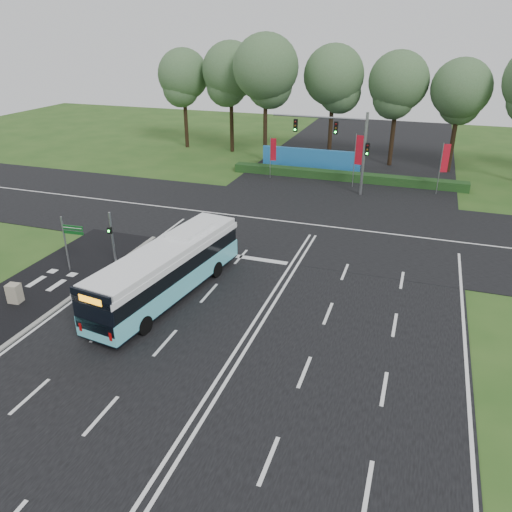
{
  "coord_description": "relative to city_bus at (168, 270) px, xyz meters",
  "views": [
    {
      "loc": [
        6.89,
        -21.82,
        13.31
      ],
      "look_at": [
        -1.26,
        2.0,
        1.71
      ],
      "focal_mm": 35.0,
      "sensor_mm": 36.0,
      "label": 1
    }
  ],
  "objects": [
    {
      "name": "traffic_light_gantry",
      "position": [
        5.39,
        21.49,
        3.06
      ],
      "size": [
        8.41,
        0.28,
        7.0
      ],
      "color": "gray",
      "rests_on": "ground"
    },
    {
      "name": "banner_flag_mid",
      "position": [
        6.41,
        23.49,
        1.53
      ],
      "size": [
        0.7,
        0.19,
        4.83
      ],
      "rotation": [
        0.0,
        0.0,
        -0.2
      ],
      "color": "gray",
      "rests_on": "ground"
    },
    {
      "name": "road_main",
      "position": [
        5.18,
        0.99,
        -1.58
      ],
      "size": [
        20.0,
        120.0,
        0.04
      ],
      "primitive_type": "cube",
      "color": "black",
      "rests_on": "ground"
    },
    {
      "name": "utility_cabinet",
      "position": [
        -7.39,
        -3.22,
        -1.06
      ],
      "size": [
        0.71,
        0.62,
        1.09
      ],
      "primitive_type": "cube",
      "rotation": [
        0.0,
        0.0,
        0.11
      ],
      "color": "#A89D87",
      "rests_on": "ground"
    },
    {
      "name": "ground",
      "position": [
        5.18,
        0.99,
        -1.6
      ],
      "size": [
        120.0,
        120.0,
        0.0
      ],
      "primitive_type": "plane",
      "color": "#274E1A",
      "rests_on": "ground"
    },
    {
      "name": "blue_hoarding",
      "position": [
        1.18,
        27.99,
        -0.5
      ],
      "size": [
        10.0,
        0.3,
        2.2
      ],
      "primitive_type": "cube",
      "color": "#1F68AD",
      "rests_on": "ground"
    },
    {
      "name": "road_cross",
      "position": [
        5.18,
        12.99,
        -1.58
      ],
      "size": [
        120.0,
        14.0,
        0.05
      ],
      "primitive_type": "cube",
      "color": "black",
      "rests_on": "ground"
    },
    {
      "name": "banner_flag_right",
      "position": [
        13.65,
        23.8,
        1.33
      ],
      "size": [
        0.64,
        0.23,
        4.49
      ],
      "rotation": [
        0.0,
        0.0,
        0.28
      ],
      "color": "gray",
      "rests_on": "ground"
    },
    {
      "name": "bike_path",
      "position": [
        -7.32,
        -2.01,
        -1.57
      ],
      "size": [
        5.0,
        18.0,
        0.06
      ],
      "primitive_type": "cube",
      "color": "black",
      "rests_on": "ground"
    },
    {
      "name": "kerb_strip",
      "position": [
        -4.92,
        -2.01,
        -1.54
      ],
      "size": [
        0.25,
        18.0,
        0.12
      ],
      "primitive_type": "cube",
      "color": "gray",
      "rests_on": "ground"
    },
    {
      "name": "pedestrian_signal",
      "position": [
        -5.02,
        2.44,
        0.26
      ],
      "size": [
        0.32,
        0.42,
        3.41
      ],
      "rotation": [
        0.0,
        0.0,
        0.35
      ],
      "color": "gray",
      "rests_on": "ground"
    },
    {
      "name": "banner_flag_left",
      "position": [
        -1.62,
        24.02,
        0.97
      ],
      "size": [
        0.57,
        0.18,
        3.91
      ],
      "rotation": [
        0.0,
        0.0,
        0.25
      ],
      "color": "gray",
      "rests_on": "ground"
    },
    {
      "name": "hedge",
      "position": [
        5.18,
        25.49,
        -1.2
      ],
      "size": [
        22.0,
        1.2,
        0.8
      ],
      "primitive_type": "cube",
      "color": "#143715",
      "rests_on": "ground"
    },
    {
      "name": "street_sign",
      "position": [
        -6.82,
        0.89,
        0.61
      ],
      "size": [
        1.35,
        0.18,
        3.46
      ],
      "rotation": [
        0.0,
        0.0,
        0.08
      ],
      "color": "gray",
      "rests_on": "ground"
    },
    {
      "name": "eucalyptus_row",
      "position": [
        4.1,
        32.08,
        7.09
      ],
      "size": [
        47.29,
        9.71,
        12.92
      ],
      "color": "black",
      "rests_on": "ground"
    },
    {
      "name": "city_bus",
      "position": [
        0.0,
        0.0,
        0.0
      ],
      "size": [
        3.78,
        11.29,
        3.18
      ],
      "rotation": [
        0.0,
        0.0,
        -0.13
      ],
      "color": "#5ECBDA",
      "rests_on": "ground"
    }
  ]
}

